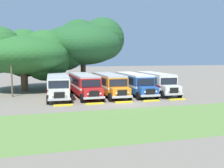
# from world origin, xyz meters

# --- Properties ---
(ground_plane) EXTENTS (220.00, 220.00, 0.00)m
(ground_plane) POSITION_xyz_m (0.00, 0.00, 0.00)
(ground_plane) COLOR slate
(foreground_grass_strip) EXTENTS (80.00, 9.78, 0.01)m
(foreground_grass_strip) POSITION_xyz_m (0.00, -7.86, 0.00)
(foreground_grass_strip) COLOR olive
(foreground_grass_strip) RESTS_ON ground_plane
(parked_bus_slot_0) EXTENTS (3.03, 10.89, 2.82)m
(parked_bus_slot_0) POSITION_xyz_m (-6.76, 6.36, 1.58)
(parked_bus_slot_0) COLOR silver
(parked_bus_slot_0) RESTS_ON ground_plane
(parked_bus_slot_1) EXTENTS (2.97, 10.88, 2.82)m
(parked_bus_slot_1) POSITION_xyz_m (-3.43, 6.39, 1.58)
(parked_bus_slot_1) COLOR red
(parked_bus_slot_1) RESTS_ON ground_plane
(parked_bus_slot_2) EXTENTS (2.72, 10.85, 2.82)m
(parked_bus_slot_2) POSITION_xyz_m (-0.12, 6.20, 1.58)
(parked_bus_slot_2) COLOR orange
(parked_bus_slot_2) RESTS_ON ground_plane
(parked_bus_slot_3) EXTENTS (2.80, 10.85, 2.82)m
(parked_bus_slot_3) POSITION_xyz_m (3.41, 6.18, 1.58)
(parked_bus_slot_3) COLOR #23519E
(parked_bus_slot_3) RESTS_ON ground_plane
(parked_bus_slot_4) EXTENTS (3.01, 10.88, 2.82)m
(parked_bus_slot_4) POSITION_xyz_m (6.73, 6.42, 1.58)
(parked_bus_slot_4) COLOR silver
(parked_bus_slot_4) RESTS_ON ground_plane
(curb_wheelstop_0) EXTENTS (2.00, 0.36, 0.15)m
(curb_wheelstop_0) POSITION_xyz_m (-6.64, 0.15, 0.07)
(curb_wheelstop_0) COLOR yellow
(curb_wheelstop_0) RESTS_ON ground_plane
(curb_wheelstop_1) EXTENTS (2.00, 0.36, 0.15)m
(curb_wheelstop_1) POSITION_xyz_m (-3.32, 0.15, 0.07)
(curb_wheelstop_1) COLOR yellow
(curb_wheelstop_1) RESTS_ON ground_plane
(curb_wheelstop_2) EXTENTS (2.00, 0.36, 0.15)m
(curb_wheelstop_2) POSITION_xyz_m (0.00, 0.15, 0.07)
(curb_wheelstop_2) COLOR yellow
(curb_wheelstop_2) RESTS_ON ground_plane
(curb_wheelstop_3) EXTENTS (2.00, 0.36, 0.15)m
(curb_wheelstop_3) POSITION_xyz_m (3.32, 0.15, 0.07)
(curb_wheelstop_3) COLOR yellow
(curb_wheelstop_3) RESTS_ON ground_plane
(curb_wheelstop_4) EXTENTS (2.00, 0.36, 0.15)m
(curb_wheelstop_4) POSITION_xyz_m (6.64, 0.15, 0.07)
(curb_wheelstop_4) COLOR yellow
(curb_wheelstop_4) RESTS_ON ground_plane
(broad_shade_tree) EXTENTS (14.51, 13.74, 12.12)m
(broad_shade_tree) POSITION_xyz_m (-1.46, 17.85, 7.42)
(broad_shade_tree) COLOR brown
(broad_shade_tree) RESTS_ON ground_plane
(secondary_tree) EXTENTS (13.83, 13.77, 9.50)m
(secondary_tree) POSITION_xyz_m (-10.80, 14.41, 5.49)
(secondary_tree) COLOR brown
(secondary_tree) RESTS_ON ground_plane
(utility_pole) EXTENTS (1.80, 0.20, 6.07)m
(utility_pole) POSITION_xyz_m (-12.33, 8.07, 3.27)
(utility_pole) COLOR brown
(utility_pole) RESTS_ON ground_plane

